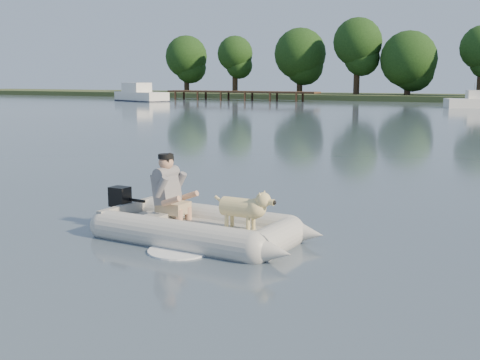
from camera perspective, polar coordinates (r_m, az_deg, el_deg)
The scene contains 9 objects.
water at distance 9.12m, azimuth -6.90°, elevation -5.99°, with size 160.00×160.00×0.00m, color slate.
dock at distance 66.87m, azimuth 0.05°, elevation 8.00°, with size 18.00×2.00×1.04m, color #4C331E, non-canonical shape.
treeline at distance 68.94m, azimuth 20.84°, elevation 11.56°, with size 71.02×7.35×9.27m.
dinghy at distance 9.16m, azimuth -3.61°, elevation -2.13°, with size 4.38×2.75×1.36m, color #ADACA7, non-canonical shape.
man at distance 9.55m, azimuth -6.89°, elevation -0.57°, with size 0.71×0.61×1.06m, color slate, non-canonical shape.
dog at distance 8.89m, azimuth -0.00°, elevation -2.94°, with size 0.91×0.33×0.61m, color tan, non-canonical shape.
outboard_motor at distance 10.19m, azimuth -11.28°, elevation -2.67°, with size 0.41×0.28×0.77m, color black, non-canonical shape.
cabin_cruiser at distance 65.79m, azimuth -9.37°, elevation 8.24°, with size 7.42×2.65×2.30m, color white, non-canonical shape.
motorboat at distance 53.67m, azimuth 21.50°, elevation 7.41°, with size 5.03×1.93×2.13m, color white, non-canonical shape.
Camera 1 is at (5.02, -7.21, 2.45)m, focal length 45.00 mm.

